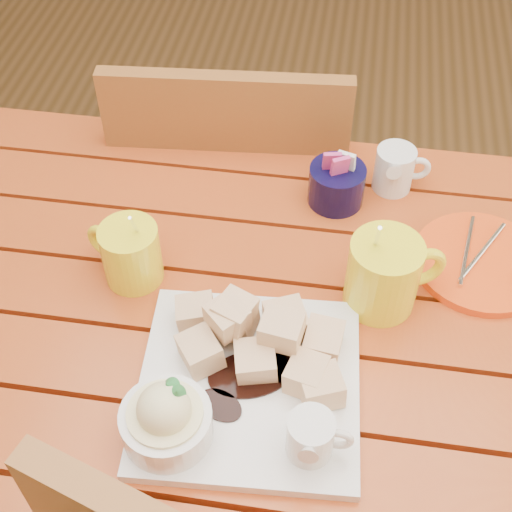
% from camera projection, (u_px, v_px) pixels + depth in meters
% --- Properties ---
extents(table, '(1.20, 0.79, 0.75)m').
position_uv_depth(table, '(257.00, 353.00, 1.09)').
color(table, maroon).
rests_on(table, ground).
extents(dessert_plate, '(0.30, 0.30, 0.11)m').
position_uv_depth(dessert_plate, '(234.00, 383.00, 0.89)').
color(dessert_plate, white).
rests_on(dessert_plate, table).
extents(coffee_mug_left, '(0.12, 0.08, 0.14)m').
position_uv_depth(coffee_mug_left, '(130.00, 253.00, 1.02)').
color(coffee_mug_left, yellow).
rests_on(coffee_mug_left, table).
extents(coffee_mug_right, '(0.14, 0.10, 0.17)m').
position_uv_depth(coffee_mug_right, '(385.00, 273.00, 0.98)').
color(coffee_mug_right, yellow).
rests_on(coffee_mug_right, table).
extents(cream_pitcher, '(0.09, 0.08, 0.08)m').
position_uv_depth(cream_pitcher, '(395.00, 169.00, 1.15)').
color(cream_pitcher, white).
rests_on(cream_pitcher, table).
extents(sugar_caddy, '(0.09, 0.09, 0.10)m').
position_uv_depth(sugar_caddy, '(337.00, 184.00, 1.13)').
color(sugar_caddy, black).
rests_on(sugar_caddy, table).
extents(orange_saucer, '(0.20, 0.20, 0.02)m').
position_uv_depth(orange_saucer, '(482.00, 263.00, 1.06)').
color(orange_saucer, '#FB4E15').
rests_on(orange_saucer, table).
extents(chair_far, '(0.46, 0.46, 0.90)m').
position_uv_depth(chair_far, '(236.00, 205.00, 1.51)').
color(chair_far, brown).
rests_on(chair_far, ground).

